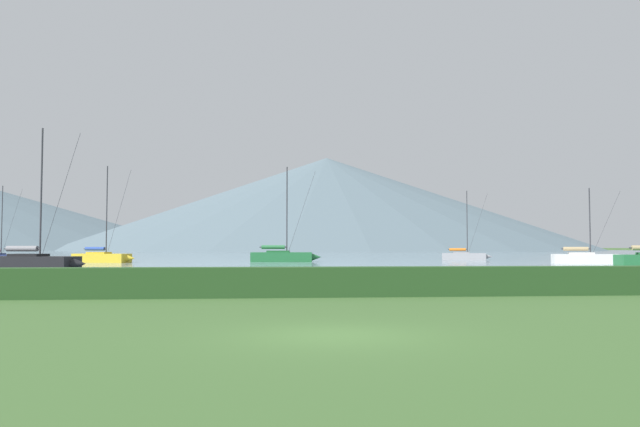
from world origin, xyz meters
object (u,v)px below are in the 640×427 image
at_px(sailboat_slip_3, 34,262).
at_px(sailboat_slip_6, 586,258).
at_px(sailboat_slip_5, 464,256).
at_px(sailboat_slip_7, 103,257).
at_px(sailboat_slip_8, 283,256).

relative_size(sailboat_slip_3, sailboat_slip_6, 1.38).
relative_size(sailboat_slip_3, sailboat_slip_5, 1.19).
relative_size(sailboat_slip_7, sailboat_slip_8, 0.97).
xyz_separation_m(sailboat_slip_6, sailboat_slip_8, (-33.37, 11.99, 0.09)).
xyz_separation_m(sailboat_slip_3, sailboat_slip_8, (21.19, 25.98, 0.02)).
distance_m(sailboat_slip_3, sailboat_slip_8, 33.53).
distance_m(sailboat_slip_7, sailboat_slip_8, 21.68).
xyz_separation_m(sailboat_slip_5, sailboat_slip_8, (-26.17, -8.54, 0.15)).
height_order(sailboat_slip_6, sailboat_slip_8, sailboat_slip_8).
height_order(sailboat_slip_3, sailboat_slip_5, sailboat_slip_3).
xyz_separation_m(sailboat_slip_3, sailboat_slip_5, (47.36, 34.52, -0.12)).
bearing_deg(sailboat_slip_8, sailboat_slip_7, -171.40).
distance_m(sailboat_slip_5, sailboat_slip_7, 48.81).
bearing_deg(sailboat_slip_7, sailboat_slip_8, 23.62).
bearing_deg(sailboat_slip_5, sailboat_slip_8, -145.90).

